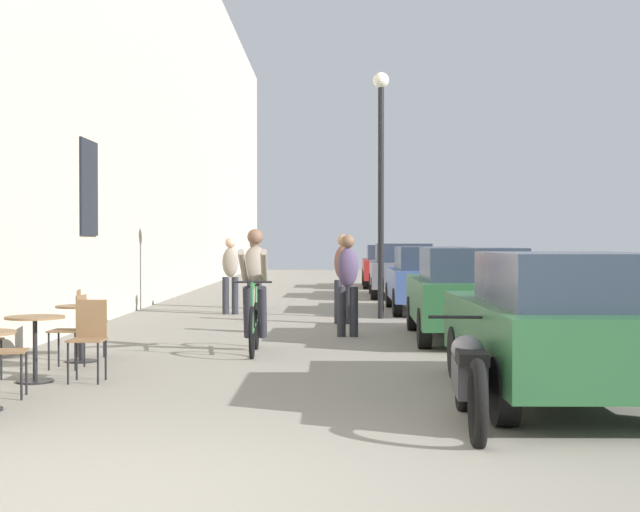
% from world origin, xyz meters
% --- Properties ---
extents(ground_plane, '(88.00, 88.00, 0.00)m').
position_xyz_m(ground_plane, '(0.00, 0.00, 0.00)').
color(ground_plane, gray).
extents(building_facade_left, '(0.54, 68.00, 11.16)m').
position_xyz_m(building_facade_left, '(-3.45, 14.00, 5.58)').
color(building_facade_left, '#B7AD99').
rests_on(building_facade_left, ground_plane).
extents(cafe_table_mid, '(0.64, 0.64, 0.72)m').
position_xyz_m(cafe_table_mid, '(-2.11, 4.43, 0.52)').
color(cafe_table_mid, black).
rests_on(cafe_table_mid, ground_plane).
extents(cafe_chair_mid_toward_street, '(0.38, 0.38, 0.89)m').
position_xyz_m(cafe_chair_mid_toward_street, '(-1.54, 4.51, 0.52)').
color(cafe_chair_mid_toward_street, black).
rests_on(cafe_chair_mid_toward_street, ground_plane).
extents(cafe_table_far, '(0.64, 0.64, 0.72)m').
position_xyz_m(cafe_table_far, '(-2.07, 6.10, 0.52)').
color(cafe_table_far, black).
rests_on(cafe_table_far, ground_plane).
extents(cafe_chair_far_toward_street, '(0.44, 0.44, 0.89)m').
position_xyz_m(cafe_chair_far_toward_street, '(-2.14, 6.65, 0.52)').
color(cafe_chair_far_toward_street, black).
rests_on(cafe_chair_far_toward_street, ground_plane).
extents(cafe_chair_far_toward_wall, '(0.40, 0.40, 0.89)m').
position_xyz_m(cafe_chair_far_toward_wall, '(-1.99, 5.47, 0.52)').
color(cafe_chair_far_toward_wall, black).
rests_on(cafe_chair_far_toward_wall, ground_plane).
extents(cyclist_on_bicycle, '(0.52, 1.76, 1.74)m').
position_xyz_m(cyclist_on_bicycle, '(0.07, 7.13, 0.81)').
color(cyclist_on_bicycle, black).
rests_on(cyclist_on_bicycle, ground_plane).
extents(pedestrian_near, '(0.35, 0.26, 1.65)m').
position_xyz_m(pedestrian_near, '(1.39, 9.18, 0.93)').
color(pedestrian_near, '#26262D').
rests_on(pedestrian_near, ground_plane).
extents(pedestrian_mid, '(0.37, 0.28, 1.67)m').
position_xyz_m(pedestrian_mid, '(1.36, 11.47, 0.94)').
color(pedestrian_mid, '#26262D').
rests_on(pedestrian_mid, ground_plane).
extents(pedestrian_far, '(0.35, 0.25, 1.62)m').
position_xyz_m(pedestrian_far, '(-0.99, 13.67, 0.91)').
color(pedestrian_far, '#26262D').
rests_on(pedestrian_far, ground_plane).
extents(pedestrian_furthest, '(0.37, 0.28, 1.59)m').
position_xyz_m(pedestrian_furthest, '(-0.63, 15.36, 0.89)').
color(pedestrian_furthest, '#26262D').
rests_on(pedestrian_furthest, ground_plane).
extents(street_lamp, '(0.32, 0.32, 4.90)m').
position_xyz_m(street_lamp, '(2.12, 12.63, 3.11)').
color(street_lamp, black).
rests_on(street_lamp, ground_plane).
extents(parked_car_nearest, '(1.71, 4.02, 1.43)m').
position_xyz_m(parked_car_nearest, '(3.31, 3.34, 0.74)').
color(parked_car_nearest, '#23512D').
rests_on(parked_car_nearest, ground_plane).
extents(parked_car_second, '(1.81, 4.10, 1.44)m').
position_xyz_m(parked_car_second, '(3.27, 8.78, 0.75)').
color(parked_car_second, '#23512D').
rests_on(parked_car_second, ground_plane).
extents(parked_car_third, '(1.73, 4.03, 1.43)m').
position_xyz_m(parked_car_third, '(3.26, 14.34, 0.74)').
color(parked_car_third, '#384C84').
rests_on(parked_car_third, ground_plane).
extents(parked_car_fourth, '(1.86, 4.22, 1.48)m').
position_xyz_m(parked_car_fourth, '(3.11, 19.70, 0.77)').
color(parked_car_fourth, '#595960').
rests_on(parked_car_fourth, ground_plane).
extents(parked_car_fifth, '(1.78, 4.06, 1.43)m').
position_xyz_m(parked_car_fifth, '(3.06, 25.01, 0.74)').
color(parked_car_fifth, maroon).
rests_on(parked_car_fifth, ground_plane).
extents(parked_motorcycle, '(0.62, 2.15, 0.92)m').
position_xyz_m(parked_motorcycle, '(2.27, 2.17, 0.40)').
color(parked_motorcycle, black).
rests_on(parked_motorcycle, ground_plane).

